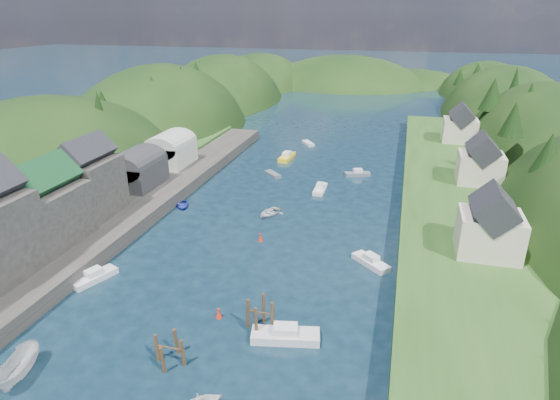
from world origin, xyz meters
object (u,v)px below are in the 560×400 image
(piling_cluster_near, at_px, (170,353))
(channel_buoy_near, at_px, (219,313))
(channel_buoy_far, at_px, (260,237))
(piling_cluster_far, at_px, (260,318))

(piling_cluster_near, xyz_separation_m, channel_buoy_near, (1.66, 7.31, -0.62))
(piling_cluster_near, distance_m, channel_buoy_near, 7.52)
(channel_buoy_near, bearing_deg, piling_cluster_near, -102.76)
(channel_buoy_far, bearing_deg, piling_cluster_near, -91.54)
(piling_cluster_near, height_order, channel_buoy_near, piling_cluster_near)
(piling_cluster_far, xyz_separation_m, channel_buoy_far, (-5.65, 18.32, -0.91))
(piling_cluster_near, distance_m, piling_cluster_far, 9.12)
(piling_cluster_far, height_order, channel_buoy_near, piling_cluster_far)
(piling_cluster_near, distance_m, channel_buoy_far, 24.91)
(piling_cluster_far, relative_size, channel_buoy_near, 3.56)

